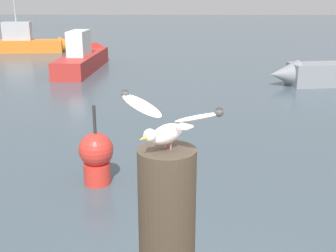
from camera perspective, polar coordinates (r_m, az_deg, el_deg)
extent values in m
cylinder|color=#382D23|center=(2.47, -0.14, -13.99)|extent=(0.32, 0.32, 0.99)
cylinder|color=#C66860|center=(2.26, -0.35, -2.52)|extent=(0.01, 0.01, 0.04)
cylinder|color=#C66860|center=(2.24, 0.37, -2.72)|extent=(0.01, 0.01, 0.04)
ellipsoid|color=silver|center=(2.22, -0.15, -1.05)|extent=(0.21, 0.24, 0.10)
sphere|color=silver|center=(2.12, -2.43, -1.22)|extent=(0.06, 0.06, 0.06)
cone|color=gold|center=(2.08, -3.42, -1.69)|extent=(0.04, 0.05, 0.02)
cube|color=silver|center=(2.33, 2.10, -0.06)|extent=(0.11, 0.10, 0.01)
ellipsoid|color=silver|center=(2.31, -3.50, 2.72)|extent=(0.28, 0.26, 0.10)
sphere|color=#353535|center=(2.38, -5.71, 4.29)|extent=(0.04, 0.04, 0.04)
ellipsoid|color=silver|center=(2.09, 3.88, 1.14)|extent=(0.28, 0.26, 0.10)
sphere|color=#353535|center=(2.01, 6.77, 1.82)|extent=(0.04, 0.04, 0.04)
cube|color=#B72D28|center=(17.86, -11.25, 8.28)|extent=(1.31, 4.94, 0.65)
cone|color=#B72D28|center=(20.49, -9.35, 9.59)|extent=(1.05, 1.05, 1.02)
cube|color=white|center=(17.41, -11.71, 10.70)|extent=(0.70, 1.44, 0.96)
cube|color=orange|center=(24.15, -18.33, 10.00)|extent=(3.96, 1.40, 0.63)
cone|color=orange|center=(23.73, -13.12, 10.38)|extent=(0.99, 0.99, 0.91)
cube|color=#B2B2B7|center=(24.16, -19.36, 11.78)|extent=(1.46, 0.72, 0.93)
cylinder|color=#A5A5A8|center=(24.09, -19.74, 15.47)|extent=(0.08, 0.08, 2.20)
cone|color=gray|center=(14.95, 15.09, 6.65)|extent=(1.06, 1.06, 0.93)
cylinder|color=red|center=(7.21, -9.35, -6.18)|extent=(0.44, 0.44, 0.35)
sphere|color=red|center=(7.06, -9.51, -3.11)|extent=(0.56, 0.56, 0.56)
cylinder|color=#2D2D2D|center=(6.90, -9.71, 0.69)|extent=(0.05, 0.05, 0.50)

